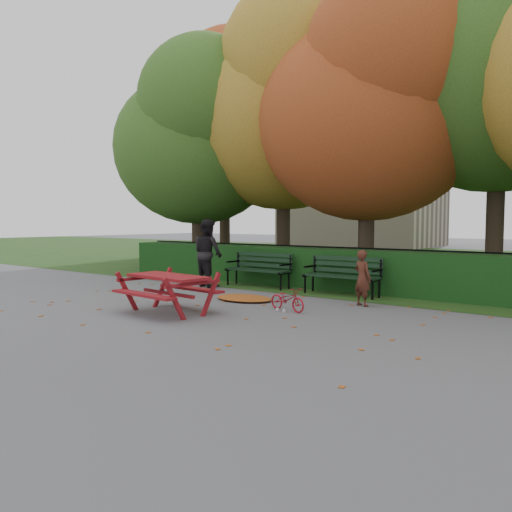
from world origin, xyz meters
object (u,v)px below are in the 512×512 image
Objects in this scene: tree_c at (376,102)px; bench_left at (260,267)px; bicycle at (287,299)px; tree_f at (227,124)px; tree_a at (200,136)px; picnic_table at (168,284)px; tree_b at (289,103)px; adult at (208,253)px; bench_right at (343,273)px; child at (362,278)px.

tree_c is 5.31m from bench_left.
bicycle is (0.39, -4.76, -4.60)m from tree_c.
tree_f is 5.10× the size of bench_left.
picnic_table is at bearing -50.98° from tree_a.
bench_left is at bearing -133.36° from tree_c.
tree_b is 5.32m from tree_f.
tree_c reaches higher than picnic_table.
adult is 4.04m from bicycle.
bench_right is at bearing 14.18° from bicycle.
adult is at bearing 76.16° from bicycle.
tree_a is 0.81× the size of tree_f.
bicycle is at bearing -43.87° from tree_f.
tree_b is 4.99× the size of picnic_table.
picnic_table is at bearing 143.73° from bicycle.
bicycle is at bearing -85.32° from tree_c.
tree_a is 0.94× the size of tree_c.
tree_a is 8.54m from picnic_table.
tree_c is at bearing -13.45° from tree_b.
bench_right is (3.54, -3.04, -4.88)m from tree_b.
tree_c is at bearing 83.86° from picnic_table.
picnic_table is (-1.26, -6.26, -4.28)m from tree_c.
child is at bearing -18.18° from bench_left.
tree_a is at bearing -29.09° from adult.
tree_a is at bearing 134.25° from picnic_table.
tree_b is at bearing 23.05° from tree_a.
bench_left is 1.59× the size of child.
tree_b is at bearing 111.21° from picnic_table.
tree_a reaches higher than bench_right.
tree_c reaches higher than bench_right.
tree_f is at bearing 146.08° from bench_right.
tree_f is at bearing -15.21° from child.
tree_f is 11.19m from bench_right.
tree_f is at bearing -38.58° from adult.
bicycle is (-0.88, -1.38, -0.34)m from child.
adult reaches higher than child.
child is 1.67m from bicycle.
tree_a is 4.31m from tree_f.
tree_b is 5.87m from bench_left.
adult is (2.81, -2.68, -3.64)m from tree_a.
bench_left is 3.56m from bicycle.
tree_b is 7.78× the size of child.
bicycle is at bearing 169.40° from adult.
tree_b is 10.23× the size of bicycle.
tree_a is 6.63× the size of child.
tree_b reaches higher than adult.
tree_b is at bearing 110.58° from bench_left.
picnic_table is 3.77m from adult.
tree_f is at bearing 117.98° from tree_a.
tree_f is 9.27m from adult.
adult is at bearing 16.50° from child.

